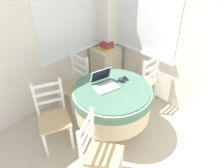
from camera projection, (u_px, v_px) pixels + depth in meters
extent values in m
cube|color=white|center=(67.00, 7.00, 3.14)|extent=(1.10, 0.01, 1.42)
cube|color=white|center=(74.00, 53.00, 3.54)|extent=(1.18, 0.07, 0.02)
cube|color=white|center=(148.00, 7.00, 3.16)|extent=(0.01, 1.10, 1.42)
cube|color=white|center=(142.00, 52.00, 3.56)|extent=(0.07, 1.18, 0.02)
cube|color=white|center=(108.00, 13.00, 3.60)|extent=(0.28, 0.28, 2.55)
cylinder|color=#4C3D2D|center=(112.00, 129.00, 3.19)|extent=(0.36, 0.36, 0.03)
cylinder|color=#4C3D2D|center=(112.00, 111.00, 2.98)|extent=(0.11, 0.11, 0.71)
cylinder|color=beige|center=(112.00, 102.00, 2.89)|extent=(1.01, 1.01, 0.39)
cylinder|color=#4C7560|center=(112.00, 93.00, 2.81)|extent=(1.03, 1.03, 0.12)
cylinder|color=#4C7560|center=(112.00, 89.00, 2.77)|extent=(0.98, 0.98, 0.02)
cube|color=silver|center=(106.00, 87.00, 2.78)|extent=(0.33, 0.27, 0.02)
cube|color=silver|center=(106.00, 86.00, 2.78)|extent=(0.28, 0.18, 0.00)
cube|color=silver|center=(101.00, 75.00, 2.81)|extent=(0.30, 0.14, 0.20)
cube|color=black|center=(101.00, 75.00, 2.80)|extent=(0.27, 0.13, 0.17)
ellipsoid|color=black|center=(121.00, 80.00, 2.88)|extent=(0.06, 0.10, 0.05)
cube|color=#2D2D33|center=(125.00, 79.00, 2.94)|extent=(0.09, 0.12, 0.01)
cube|color=black|center=(125.00, 78.00, 2.94)|extent=(0.07, 0.08, 0.00)
cube|color=tan|center=(73.00, 87.00, 3.36)|extent=(0.39, 0.39, 0.02)
cube|color=white|center=(60.00, 98.00, 3.47)|extent=(0.03, 0.03, 0.42)
cube|color=white|center=(73.00, 108.00, 3.29)|extent=(0.03, 0.03, 0.42)
cube|color=white|center=(76.00, 89.00, 3.67)|extent=(0.03, 0.03, 0.42)
cube|color=white|center=(90.00, 98.00, 3.49)|extent=(0.03, 0.03, 0.42)
cube|color=white|center=(73.00, 65.00, 3.40)|extent=(0.03, 0.03, 0.49)
cube|color=white|center=(88.00, 72.00, 3.22)|extent=(0.03, 0.03, 0.49)
cube|color=white|center=(79.00, 58.00, 3.20)|extent=(0.03, 0.33, 0.04)
cube|color=white|center=(80.00, 65.00, 3.27)|extent=(0.03, 0.33, 0.04)
cube|color=white|center=(81.00, 72.00, 3.35)|extent=(0.03, 0.33, 0.04)
cube|color=tan|center=(141.00, 82.00, 3.47)|extent=(0.40, 0.40, 0.02)
cube|color=white|center=(138.00, 84.00, 3.79)|extent=(0.04, 0.04, 0.42)
cube|color=white|center=(125.00, 93.00, 3.60)|extent=(0.04, 0.04, 0.42)
cube|color=white|center=(154.00, 93.00, 3.59)|extent=(0.04, 0.04, 0.42)
cube|color=white|center=(141.00, 102.00, 3.40)|extent=(0.04, 0.04, 0.42)
cube|color=white|center=(157.00, 68.00, 3.32)|extent=(0.03, 0.03, 0.49)
cube|color=white|center=(144.00, 76.00, 3.13)|extent=(0.03, 0.03, 0.49)
cube|color=white|center=(152.00, 61.00, 3.12)|extent=(0.33, 0.03, 0.04)
cube|color=white|center=(151.00, 69.00, 3.19)|extent=(0.33, 0.03, 0.04)
cube|color=white|center=(150.00, 76.00, 3.26)|extent=(0.33, 0.03, 0.04)
cube|color=tan|center=(103.00, 156.00, 2.33)|extent=(0.52, 0.52, 0.02)
cube|color=white|center=(121.00, 160.00, 2.54)|extent=(0.05, 0.05, 0.42)
cube|color=white|center=(95.00, 153.00, 2.62)|extent=(0.05, 0.05, 0.42)
cube|color=white|center=(80.00, 150.00, 2.08)|extent=(0.04, 0.04, 0.49)
cube|color=white|center=(92.00, 125.00, 2.35)|extent=(0.04, 0.04, 0.49)
cube|color=white|center=(86.00, 124.00, 2.11)|extent=(0.31, 0.17, 0.04)
cube|color=white|center=(86.00, 133.00, 2.18)|extent=(0.31, 0.17, 0.04)
cube|color=white|center=(87.00, 141.00, 2.26)|extent=(0.31, 0.17, 0.04)
cube|color=tan|center=(54.00, 120.00, 2.76)|extent=(0.51, 0.51, 0.02)
cube|color=white|center=(46.00, 145.00, 2.71)|extent=(0.05, 0.05, 0.42)
cube|color=white|center=(72.00, 138.00, 2.81)|extent=(0.05, 0.05, 0.42)
cube|color=white|center=(42.00, 127.00, 2.97)|extent=(0.05, 0.05, 0.42)
cube|color=white|center=(66.00, 121.00, 3.07)|extent=(0.05, 0.05, 0.42)
cube|color=white|center=(35.00, 100.00, 2.69)|extent=(0.04, 0.04, 0.49)
cube|color=white|center=(62.00, 94.00, 2.79)|extent=(0.04, 0.04, 0.49)
cube|color=white|center=(46.00, 85.00, 2.63)|extent=(0.31, 0.16, 0.04)
cube|color=white|center=(48.00, 93.00, 2.71)|extent=(0.31, 0.16, 0.04)
cube|color=white|center=(50.00, 101.00, 2.78)|extent=(0.31, 0.16, 0.04)
cube|color=beige|center=(106.00, 66.00, 4.00)|extent=(0.46, 0.36, 0.72)
cube|color=beige|center=(106.00, 48.00, 3.79)|extent=(0.49, 0.39, 0.02)
cube|color=beige|center=(114.00, 58.00, 3.76)|extent=(0.41, 0.01, 0.20)
sphere|color=olive|center=(114.00, 58.00, 3.76)|extent=(0.02, 0.02, 0.02)
cube|color=beige|center=(114.00, 70.00, 3.90)|extent=(0.41, 0.01, 0.20)
sphere|color=olive|center=(114.00, 70.00, 3.89)|extent=(0.02, 0.02, 0.02)
cube|color=beige|center=(114.00, 81.00, 4.04)|extent=(0.41, 0.01, 0.20)
sphere|color=olive|center=(114.00, 81.00, 4.03)|extent=(0.02, 0.02, 0.02)
cube|color=#9E3338|center=(107.00, 45.00, 3.74)|extent=(0.18, 0.17, 0.11)
cube|color=gold|center=(104.00, 48.00, 3.74)|extent=(0.17, 0.22, 0.02)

